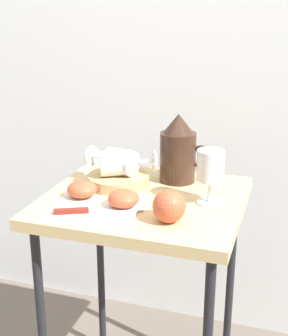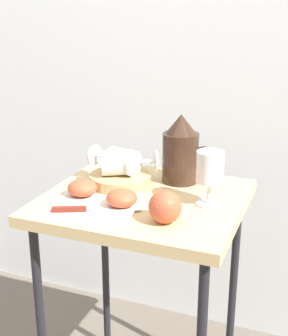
{
  "view_description": "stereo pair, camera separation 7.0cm",
  "coord_description": "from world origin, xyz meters",
  "px_view_note": "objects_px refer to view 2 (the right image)",
  "views": [
    {
      "loc": [
        0.36,
        -1.12,
        1.18
      ],
      "look_at": [
        0.0,
        0.0,
        0.78
      ],
      "focal_mm": 51.09,
      "sensor_mm": 36.0,
      "label": 1
    },
    {
      "loc": [
        0.43,
        -1.1,
        1.18
      ],
      "look_at": [
        0.0,
        0.0,
        0.78
      ],
      "focal_mm": 51.09,
      "sensor_mm": 36.0,
      "label": 2
    }
  ],
  "objects_px": {
    "wine_glass_upright": "(210,170)",
    "wine_glass_tipped_near": "(119,163)",
    "basket_tray": "(120,180)",
    "knife": "(83,209)",
    "wine_glass_tipped_far": "(121,161)",
    "apple_half_right": "(122,198)",
    "apple_half_left": "(83,188)",
    "pitcher": "(181,155)",
    "apple_whole": "(165,207)",
    "table": "(144,222)"
  },
  "relations": [
    {
      "from": "pitcher",
      "to": "apple_half_left",
      "type": "xyz_separation_m",
      "value": [
        -0.21,
        -0.21,
        -0.05
      ]
    },
    {
      "from": "apple_half_right",
      "to": "knife",
      "type": "height_order",
      "value": "apple_half_right"
    },
    {
      "from": "wine_glass_tipped_far",
      "to": "wine_glass_upright",
      "type": "bearing_deg",
      "value": -10.47
    },
    {
      "from": "pitcher",
      "to": "apple_whole",
      "type": "xyz_separation_m",
      "value": [
        0.05,
        -0.28,
        -0.04
      ]
    },
    {
      "from": "basket_tray",
      "to": "apple_half_left",
      "type": "xyz_separation_m",
      "value": [
        -0.06,
        -0.11,
        0.01
      ]
    },
    {
      "from": "table",
      "to": "pitcher",
      "type": "xyz_separation_m",
      "value": [
        0.06,
        0.15,
        0.15
      ]
    },
    {
      "from": "wine_glass_tipped_near",
      "to": "apple_half_left",
      "type": "distance_m",
      "value": 0.13
    },
    {
      "from": "basket_tray",
      "to": "apple_half_right",
      "type": "distance_m",
      "value": 0.15
    },
    {
      "from": "apple_half_right",
      "to": "apple_whole",
      "type": "bearing_deg",
      "value": -18.09
    },
    {
      "from": "table",
      "to": "pitcher",
      "type": "distance_m",
      "value": 0.22
    },
    {
      "from": "wine_glass_tipped_far",
      "to": "apple_half_right",
      "type": "xyz_separation_m",
      "value": [
        0.07,
        -0.15,
        -0.05
      ]
    },
    {
      "from": "table",
      "to": "apple_half_left",
      "type": "relative_size",
      "value": 8.84
    },
    {
      "from": "wine_glass_tipped_far",
      "to": "apple_half_right",
      "type": "distance_m",
      "value": 0.17
    },
    {
      "from": "table",
      "to": "apple_half_left",
      "type": "bearing_deg",
      "value": -157.67
    },
    {
      "from": "wine_glass_tipped_far",
      "to": "apple_whole",
      "type": "relative_size",
      "value": 1.98
    },
    {
      "from": "table",
      "to": "knife",
      "type": "relative_size",
      "value": 3.4
    },
    {
      "from": "table",
      "to": "basket_tray",
      "type": "relative_size",
      "value": 4.05
    },
    {
      "from": "wine_glass_upright",
      "to": "apple_half_right",
      "type": "distance_m",
      "value": 0.23
    },
    {
      "from": "apple_half_left",
      "to": "apple_whole",
      "type": "distance_m",
      "value": 0.26
    },
    {
      "from": "wine_glass_upright",
      "to": "apple_half_right",
      "type": "bearing_deg",
      "value": -153.68
    },
    {
      "from": "apple_half_left",
      "to": "apple_half_right",
      "type": "height_order",
      "value": "same"
    },
    {
      "from": "basket_tray",
      "to": "pitcher",
      "type": "relative_size",
      "value": 0.87
    },
    {
      "from": "basket_tray",
      "to": "apple_half_right",
      "type": "height_order",
      "value": "apple_half_right"
    },
    {
      "from": "apple_half_left",
      "to": "wine_glass_tipped_far",
      "type": "bearing_deg",
      "value": 63.44
    },
    {
      "from": "wine_glass_tipped_far",
      "to": "knife",
      "type": "relative_size",
      "value": 0.76
    },
    {
      "from": "basket_tray",
      "to": "knife",
      "type": "relative_size",
      "value": 0.84
    },
    {
      "from": "basket_tray",
      "to": "wine_glass_upright",
      "type": "relative_size",
      "value": 1.21
    },
    {
      "from": "wine_glass_upright",
      "to": "apple_whole",
      "type": "xyz_separation_m",
      "value": [
        -0.07,
        -0.14,
        -0.05
      ]
    },
    {
      "from": "basket_tray",
      "to": "apple_half_left",
      "type": "height_order",
      "value": "apple_half_left"
    },
    {
      "from": "wine_glass_upright",
      "to": "wine_glass_tipped_near",
      "type": "xyz_separation_m",
      "value": [
        -0.26,
        0.03,
        -0.02
      ]
    },
    {
      "from": "apple_half_left",
      "to": "wine_glass_tipped_near",
      "type": "bearing_deg",
      "value": 60.37
    },
    {
      "from": "pitcher",
      "to": "wine_glass_tipped_far",
      "type": "xyz_separation_m",
      "value": [
        -0.15,
        -0.09,
        -0.01
      ]
    },
    {
      "from": "wine_glass_tipped_far",
      "to": "apple_half_left",
      "type": "height_order",
      "value": "wine_glass_tipped_far"
    },
    {
      "from": "apple_whole",
      "to": "table",
      "type": "bearing_deg",
      "value": 128.51
    },
    {
      "from": "table",
      "to": "apple_whole",
      "type": "distance_m",
      "value": 0.2
    },
    {
      "from": "pitcher",
      "to": "apple_half_right",
      "type": "xyz_separation_m",
      "value": [
        -0.08,
        -0.23,
        -0.05
      ]
    },
    {
      "from": "apple_half_left",
      "to": "knife",
      "type": "relative_size",
      "value": 0.38
    },
    {
      "from": "wine_glass_tipped_near",
      "to": "apple_whole",
      "type": "relative_size",
      "value": 2.1
    },
    {
      "from": "apple_whole",
      "to": "wine_glass_tipped_near",
      "type": "bearing_deg",
      "value": 138.29
    },
    {
      "from": "pitcher",
      "to": "wine_glass_tipped_far",
      "type": "bearing_deg",
      "value": -148.97
    },
    {
      "from": "basket_tray",
      "to": "apple_whole",
      "type": "bearing_deg",
      "value": -42.42
    },
    {
      "from": "table",
      "to": "wine_glass_tipped_far",
      "type": "relative_size",
      "value": 4.47
    },
    {
      "from": "wine_glass_tipped_far",
      "to": "basket_tray",
      "type": "bearing_deg",
      "value": -92.22
    },
    {
      "from": "table",
      "to": "basket_tray",
      "type": "distance_m",
      "value": 0.14
    },
    {
      "from": "basket_tray",
      "to": "pitcher",
      "type": "height_order",
      "value": "pitcher"
    },
    {
      "from": "basket_tray",
      "to": "pitcher",
      "type": "bearing_deg",
      "value": 33.82
    },
    {
      "from": "wine_glass_tipped_far",
      "to": "apple_half_right",
      "type": "relative_size",
      "value": 1.98
    },
    {
      "from": "table",
      "to": "wine_glass_tipped_near",
      "type": "distance_m",
      "value": 0.18
    },
    {
      "from": "pitcher",
      "to": "knife",
      "type": "bearing_deg",
      "value": -117.74
    },
    {
      "from": "wine_glass_upright",
      "to": "apple_half_left",
      "type": "relative_size",
      "value": 1.8
    }
  ]
}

